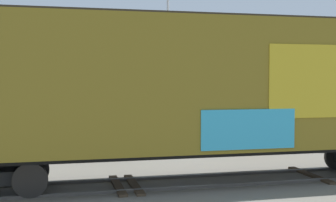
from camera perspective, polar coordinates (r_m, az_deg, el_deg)
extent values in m
plane|color=slate|center=(14.23, 8.02, -9.87)|extent=(260.00, 260.00, 0.00)
cube|color=#4C4742|center=(13.33, 5.55, -10.55)|extent=(59.86, 4.22, 0.08)
cube|color=#4C4742|center=(14.66, 3.69, -9.32)|extent=(59.86, 4.22, 0.08)
cube|color=#423323|center=(15.45, 17.42, -8.83)|extent=(0.41, 2.51, 0.07)
cube|color=#423323|center=(13.50, -4.29, -10.40)|extent=(0.41, 2.51, 0.07)
cube|color=#423323|center=(13.43, -6.33, -10.47)|extent=(0.41, 2.51, 0.07)
cube|color=olive|center=(13.65, 4.62, 2.11)|extent=(17.07, 4.02, 3.76)
cube|color=#2D2823|center=(13.78, 4.65, 10.45)|extent=(16.06, 1.50, 0.24)
cube|color=gold|center=(13.75, 19.54, 2.36)|extent=(3.72, 0.29, 2.07)
cube|color=#33A5CC|center=(12.65, 10.09, -3.52)|extent=(2.74, 0.22, 1.10)
cube|color=black|center=(13.82, 4.59, -6.13)|extent=(16.65, 2.71, 0.20)
cylinder|color=black|center=(12.56, -16.88, -9.52)|extent=(0.93, 0.18, 0.92)
cylinder|color=black|center=(13.97, -16.53, -8.27)|extent=(0.93, 0.18, 0.92)
cylinder|color=silver|center=(23.35, -0.02, 5.83)|extent=(0.12, 0.12, 8.72)
cube|color=silver|center=(73.67, -6.28, 3.44)|extent=(131.30, 29.41, 8.09)
cube|color=#8C725B|center=(65.30, -4.23, 8.14)|extent=(5.49, 4.88, 2.35)
cube|color=#9E9384|center=(70.76, 13.89, 7.51)|extent=(7.09, 5.51, 2.02)
cone|color=#193D23|center=(70.23, 9.99, 8.31)|extent=(1.89, 1.89, 3.79)
cone|color=#193D23|center=(65.62, 2.26, 9.09)|extent=(2.29, 2.29, 4.58)
cone|color=#193D23|center=(64.80, -1.04, 8.90)|extent=(1.98, 1.98, 3.95)
cube|color=black|center=(18.99, -9.88, -4.58)|extent=(4.31, 1.98, 0.76)
cube|color=#2D333D|center=(18.93, -10.58, -2.36)|extent=(1.99, 1.67, 0.72)
cylinder|color=black|center=(19.82, -5.56, -5.35)|extent=(0.65, 0.26, 0.64)
cylinder|color=black|center=(18.19, -5.51, -6.07)|extent=(0.65, 0.26, 0.64)
cylinder|color=black|center=(20.00, -13.83, -5.34)|extent=(0.65, 0.26, 0.64)
cylinder|color=black|center=(18.38, -14.52, -6.05)|extent=(0.65, 0.26, 0.64)
cube|color=#9E8966|center=(20.58, 9.88, -4.12)|extent=(4.07, 1.92, 0.68)
cube|color=#2D333D|center=(20.43, 9.27, -2.21)|extent=(1.81, 1.70, 0.70)
cylinder|color=black|center=(21.92, 12.54, -4.62)|extent=(0.64, 0.23, 0.64)
cylinder|color=black|center=(20.29, 14.38, -5.23)|extent=(0.64, 0.23, 0.64)
cylinder|color=black|center=(21.07, 5.53, -4.86)|extent=(0.64, 0.23, 0.64)
cylinder|color=black|center=(19.37, 6.85, -5.54)|extent=(0.64, 0.23, 0.64)
cylinder|color=black|center=(22.63, 19.00, -4.48)|extent=(0.66, 0.30, 0.64)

